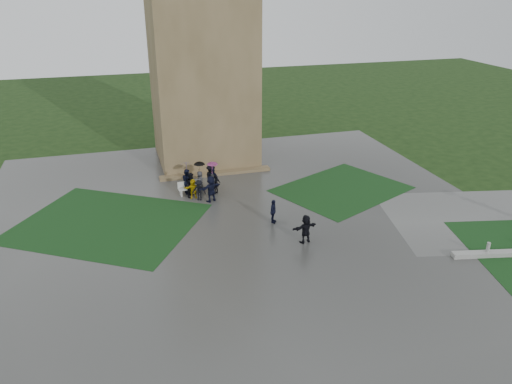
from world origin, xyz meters
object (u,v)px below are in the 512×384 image
object	(u,v)px
pedestrian_mid	(273,211)
bench	(190,188)
tower	(201,53)
pedestrian_near	(306,229)

from	to	relation	value
pedestrian_mid	bench	bearing A→B (deg)	70.50
tower	pedestrian_near	size ratio (longest dim) A/B	10.12
pedestrian_mid	pedestrian_near	world-z (taller)	pedestrian_near
bench	pedestrian_mid	bearing A→B (deg)	-58.76
tower	pedestrian_near	world-z (taller)	tower
pedestrian_mid	pedestrian_near	size ratio (longest dim) A/B	0.88
tower	bench	xyz separation A→B (m)	(-2.62, -7.78, -8.47)
bench	pedestrian_near	size ratio (longest dim) A/B	0.98
bench	pedestrian_mid	distance (m)	7.53
tower	pedestrian_mid	xyz separation A→B (m)	(1.84, -13.84, -8.19)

